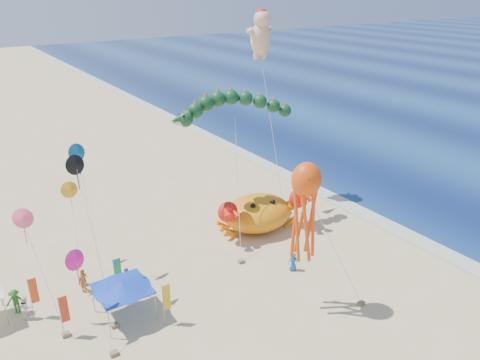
# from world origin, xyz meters

# --- Properties ---
(ground) EXTENTS (320.00, 320.00, 0.00)m
(ground) POSITION_xyz_m (0.00, 0.00, 0.00)
(ground) COLOR #D1B784
(ground) RESTS_ON ground
(foam_strip) EXTENTS (320.00, 320.00, 0.00)m
(foam_strip) POSITION_xyz_m (12.00, 0.00, 0.01)
(foam_strip) COLOR silver
(foam_strip) RESTS_ON ground
(crab_inflatable) EXTENTS (8.72, 6.41, 3.82)m
(crab_inflatable) POSITION_xyz_m (1.59, 4.33, 1.68)
(crab_inflatable) COLOR orange
(crab_inflatable) RESTS_ON ground
(dragon_kite) EXTENTS (11.72, 7.23, 12.14)m
(dragon_kite) POSITION_xyz_m (0.20, 6.31, 10.85)
(dragon_kite) COLOR #0F371B
(dragon_kite) RESTS_ON ground
(cherub_kite) EXTENTS (2.65, 7.31, 18.75)m
(cherub_kite) POSITION_xyz_m (6.12, 10.52, 16.55)
(cherub_kite) COLOR #ECB990
(cherub_kite) RESTS_ON ground
(octopus_kite) EXTENTS (4.88, 3.51, 10.71)m
(octopus_kite) POSITION_xyz_m (-2.57, -6.32, 7.89)
(octopus_kite) COLOR #E9490C
(octopus_kite) RESTS_ON ground
(canopy_blue) EXTENTS (3.75, 3.75, 2.71)m
(canopy_blue) POSITION_xyz_m (-13.15, -0.63, 2.44)
(canopy_blue) COLOR gray
(canopy_blue) RESTS_ON ground
(feather_flags) EXTENTS (7.58, 5.60, 3.20)m
(feather_flags) POSITION_xyz_m (-14.69, 0.25, 2.01)
(feather_flags) COLOR gray
(feather_flags) RESTS_ON ground
(beachgoers) EXTENTS (20.16, 7.52, 1.86)m
(beachgoers) POSITION_xyz_m (-14.81, 2.54, 0.89)
(beachgoers) COLOR #1B579F
(beachgoers) RESTS_ON ground
(small_kites) EXTENTS (6.11, 12.78, 10.89)m
(small_kites) POSITION_xyz_m (-14.92, 3.20, 7.12)
(small_kites) COLOR orange
(small_kites) RESTS_ON ground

